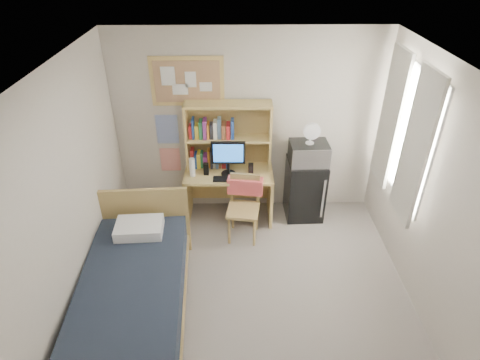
{
  "coord_description": "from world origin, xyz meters",
  "views": [
    {
      "loc": [
        -0.19,
        -2.91,
        3.57
      ],
      "look_at": [
        -0.12,
        1.2,
        0.98
      ],
      "focal_mm": 30.0,
      "sensor_mm": 36.0,
      "label": 1
    }
  ],
  "objects_px": {
    "bulletin_board": "(187,81)",
    "bed": "(134,300)",
    "speaker_right": "(251,169)",
    "desk_fan": "(311,134)",
    "monitor": "(228,159)",
    "microwave": "(309,153)",
    "desk": "(229,195)",
    "mini_fridge": "(305,189)",
    "speaker_left": "(206,169)",
    "desk_chair": "(243,210)"
  },
  "relations": [
    {
      "from": "desk",
      "to": "speaker_left",
      "type": "relative_size",
      "value": 7.34
    },
    {
      "from": "desk_chair",
      "to": "monitor",
      "type": "relative_size",
      "value": 1.87
    },
    {
      "from": "monitor",
      "to": "microwave",
      "type": "height_order",
      "value": "monitor"
    },
    {
      "from": "microwave",
      "to": "desk_fan",
      "type": "height_order",
      "value": "desk_fan"
    },
    {
      "from": "bulletin_board",
      "to": "speaker_left",
      "type": "distance_m",
      "value": 1.16
    },
    {
      "from": "monitor",
      "to": "speaker_left",
      "type": "height_order",
      "value": "monitor"
    },
    {
      "from": "bulletin_board",
      "to": "bed",
      "type": "height_order",
      "value": "bulletin_board"
    },
    {
      "from": "monitor",
      "to": "speaker_right",
      "type": "xyz_separation_m",
      "value": [
        0.3,
        -0.01,
        -0.16
      ]
    },
    {
      "from": "desk_chair",
      "to": "bed",
      "type": "distance_m",
      "value": 1.8
    },
    {
      "from": "bulletin_board",
      "to": "microwave",
      "type": "distance_m",
      "value": 1.85
    },
    {
      "from": "bed",
      "to": "speaker_left",
      "type": "height_order",
      "value": "speaker_left"
    },
    {
      "from": "desk_chair",
      "to": "microwave",
      "type": "xyz_separation_m",
      "value": [
        0.89,
        0.48,
        0.57
      ]
    },
    {
      "from": "bulletin_board",
      "to": "desk_fan",
      "type": "bearing_deg",
      "value": -10.02
    },
    {
      "from": "bulletin_board",
      "to": "desk",
      "type": "xyz_separation_m",
      "value": [
        0.51,
        -0.3,
        -1.54
      ]
    },
    {
      "from": "monitor",
      "to": "microwave",
      "type": "xyz_separation_m",
      "value": [
        1.08,
        0.08,
        0.03
      ]
    },
    {
      "from": "bed",
      "to": "monitor",
      "type": "xyz_separation_m",
      "value": [
        0.98,
        1.75,
        0.7
      ]
    },
    {
      "from": "desk",
      "to": "desk_chair",
      "type": "distance_m",
      "value": 0.5
    },
    {
      "from": "monitor",
      "to": "speaker_right",
      "type": "distance_m",
      "value": 0.34
    },
    {
      "from": "speaker_right",
      "to": "desk_fan",
      "type": "bearing_deg",
      "value": 7.54
    },
    {
      "from": "desk_chair",
      "to": "speaker_left",
      "type": "distance_m",
      "value": 0.74
    },
    {
      "from": "mini_fridge",
      "to": "speaker_right",
      "type": "relative_size",
      "value": 5.42
    },
    {
      "from": "bed",
      "to": "microwave",
      "type": "relative_size",
      "value": 4.21
    },
    {
      "from": "monitor",
      "to": "desk_fan",
      "type": "height_order",
      "value": "desk_fan"
    },
    {
      "from": "bulletin_board",
      "to": "mini_fridge",
      "type": "relative_size",
      "value": 1.08
    },
    {
      "from": "microwave",
      "to": "desk_fan",
      "type": "bearing_deg",
      "value": 0.0
    },
    {
      "from": "bed",
      "to": "microwave",
      "type": "xyz_separation_m",
      "value": [
        2.06,
        1.84,
        0.73
      ]
    },
    {
      "from": "speaker_left",
      "to": "desk_fan",
      "type": "relative_size",
      "value": 0.59
    },
    {
      "from": "bulletin_board",
      "to": "bed",
      "type": "relative_size",
      "value": 0.44
    },
    {
      "from": "desk",
      "to": "speaker_left",
      "type": "bearing_deg",
      "value": -168.69
    },
    {
      "from": "desk_chair",
      "to": "speaker_right",
      "type": "bearing_deg",
      "value": 82.92
    },
    {
      "from": "microwave",
      "to": "desk",
      "type": "bearing_deg",
      "value": 179.8
    },
    {
      "from": "bulletin_board",
      "to": "desk_fan",
      "type": "height_order",
      "value": "bulletin_board"
    },
    {
      "from": "bulletin_board",
      "to": "desk_fan",
      "type": "xyz_separation_m",
      "value": [
        1.59,
        -0.28,
        -0.62
      ]
    },
    {
      "from": "speaker_left",
      "to": "speaker_right",
      "type": "bearing_deg",
      "value": 0.0
    },
    {
      "from": "desk",
      "to": "microwave",
      "type": "distance_m",
      "value": 1.25
    },
    {
      "from": "mini_fridge",
      "to": "desk_fan",
      "type": "xyz_separation_m",
      "value": [
        0.0,
        -0.02,
        0.87
      ]
    },
    {
      "from": "desk",
      "to": "desk_chair",
      "type": "relative_size",
      "value": 1.35
    },
    {
      "from": "mini_fridge",
      "to": "monitor",
      "type": "xyz_separation_m",
      "value": [
        -1.08,
        -0.1,
        0.55
      ]
    },
    {
      "from": "bulletin_board",
      "to": "desk_fan",
      "type": "distance_m",
      "value": 1.73
    },
    {
      "from": "desk_chair",
      "to": "mini_fridge",
      "type": "distance_m",
      "value": 1.02
    },
    {
      "from": "speaker_right",
      "to": "microwave",
      "type": "distance_m",
      "value": 0.8
    },
    {
      "from": "bulletin_board",
      "to": "microwave",
      "type": "height_order",
      "value": "bulletin_board"
    },
    {
      "from": "bed",
      "to": "desk_fan",
      "type": "relative_size",
      "value": 7.66
    },
    {
      "from": "bulletin_board",
      "to": "speaker_right",
      "type": "height_order",
      "value": "bulletin_board"
    },
    {
      "from": "bulletin_board",
      "to": "monitor",
      "type": "relative_size",
      "value": 1.97
    },
    {
      "from": "microwave",
      "to": "speaker_right",
      "type": "bearing_deg",
      "value": -174.93
    },
    {
      "from": "bulletin_board",
      "to": "mini_fridge",
      "type": "distance_m",
      "value": 2.19
    },
    {
      "from": "bulletin_board",
      "to": "desk",
      "type": "bearing_deg",
      "value": -30.71
    },
    {
      "from": "mini_fridge",
      "to": "speaker_left",
      "type": "relative_size",
      "value": 5.33
    },
    {
      "from": "desk_chair",
      "to": "monitor",
      "type": "distance_m",
      "value": 0.7
    }
  ]
}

